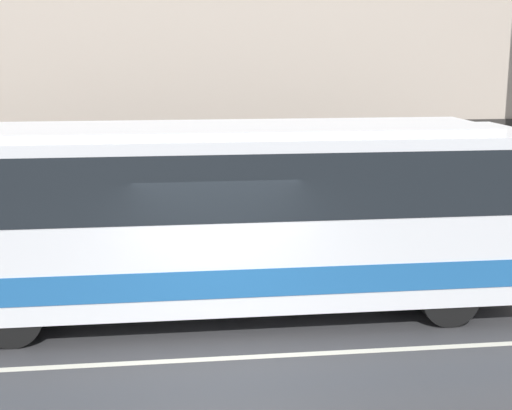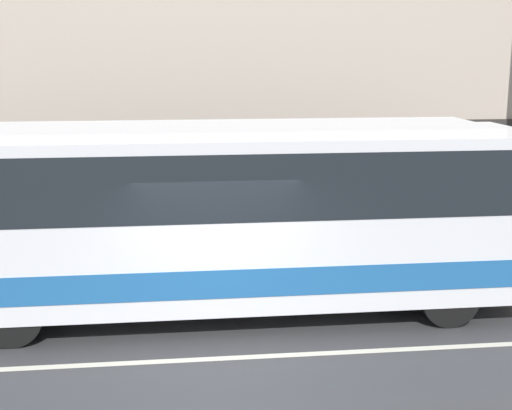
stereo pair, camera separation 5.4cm
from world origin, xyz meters
name	(u,v)px [view 1 (the left image)]	position (x,y,z in m)	size (l,w,h in m)	color
ground_plane	(222,359)	(0.00, 0.00, 0.00)	(60.00, 60.00, 0.00)	#38383A
sidewalk	(204,254)	(0.00, 5.25, 0.07)	(60.00, 2.51, 0.13)	gray
lane_stripe	(222,358)	(0.00, 0.00, 0.00)	(54.00, 0.14, 0.01)	beige
transit_bus	(208,209)	(-0.07, 1.97, 1.80)	(10.89, 2.58, 3.19)	silver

